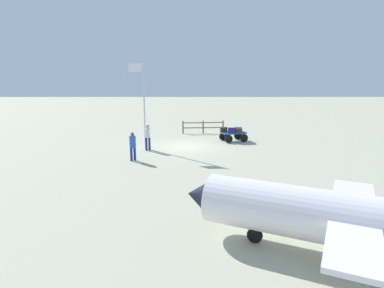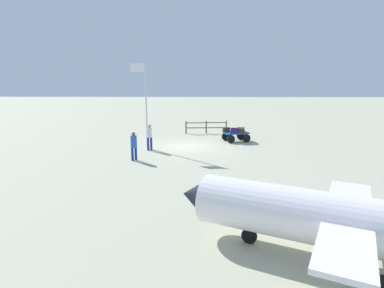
# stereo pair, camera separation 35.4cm
# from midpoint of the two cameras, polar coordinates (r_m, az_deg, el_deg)

# --- Properties ---
(ground_plane) EXTENTS (120.00, 120.00, 0.00)m
(ground_plane) POSITION_cam_midpoint_polar(r_m,az_deg,el_deg) (22.10, -1.76, -0.43)
(ground_plane) COLOR #AEAE92
(luggage_cart) EXTENTS (2.06, 1.65, 0.69)m
(luggage_cart) POSITION_cam_midpoint_polar(r_m,az_deg,el_deg) (24.04, 6.87, 1.63)
(luggage_cart) COLOR #165AAE
(luggage_cart) RESTS_ON ground
(suitcase_grey) EXTENTS (0.54, 0.36, 0.33)m
(suitcase_grey) POSITION_cam_midpoint_polar(r_m,az_deg,el_deg) (24.08, 5.20, 2.59)
(suitcase_grey) COLOR #40301E
(suitcase_grey) RESTS_ON luggage_cart
(suitcase_maroon) EXTENTS (0.59, 0.44, 0.33)m
(suitcase_maroon) POSITION_cam_midpoint_polar(r_m,az_deg,el_deg) (24.10, 7.78, 2.54)
(suitcase_maroon) COLOR navy
(suitcase_maroon) RESTS_ON luggage_cart
(suitcase_dark) EXTENTS (0.56, 0.38, 0.33)m
(suitcase_dark) POSITION_cam_midpoint_polar(r_m,az_deg,el_deg) (23.70, 7.74, 2.39)
(suitcase_dark) COLOR #3A2E20
(suitcase_dark) RESTS_ON luggage_cart
(suitcase_navy) EXTENTS (0.56, 0.31, 0.38)m
(suitcase_navy) POSITION_cam_midpoint_polar(r_m,az_deg,el_deg) (23.52, 6.63, 2.41)
(suitcase_navy) COLOR navy
(suitcase_navy) RESTS_ON luggage_cart
(worker_lead) EXTENTS (0.40, 0.40, 1.70)m
(worker_lead) POSITION_cam_midpoint_polar(r_m,az_deg,el_deg) (20.88, -8.32, 1.50)
(worker_lead) COLOR navy
(worker_lead) RESTS_ON ground
(worker_trailing) EXTENTS (0.49, 0.49, 1.64)m
(worker_trailing) POSITION_cam_midpoint_polar(r_m,az_deg,el_deg) (18.41, -10.99, -0.03)
(worker_trailing) COLOR navy
(worker_trailing) RESTS_ON ground
(airplane_near) EXTENTS (8.19, 5.47, 3.03)m
(airplane_near) POSITION_cam_midpoint_polar(r_m,az_deg,el_deg) (8.97, 23.70, -12.02)
(airplane_near) COLOR white
(airplane_near) RESTS_ON ground
(flagpole) EXTENTS (0.99, 0.10, 5.62)m
(flagpole) POSITION_cam_midpoint_polar(r_m,az_deg,el_deg) (21.24, -9.22, 7.97)
(flagpole) COLOR silver
(flagpole) RESTS_ON ground
(wooden_fence) EXTENTS (3.53, 0.42, 1.07)m
(wooden_fence) POSITION_cam_midpoint_polar(r_m,az_deg,el_deg) (27.30, 1.61, 3.18)
(wooden_fence) COLOR brown
(wooden_fence) RESTS_ON ground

